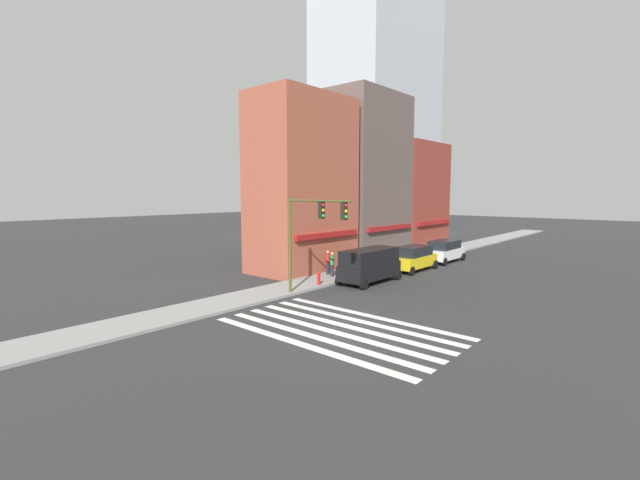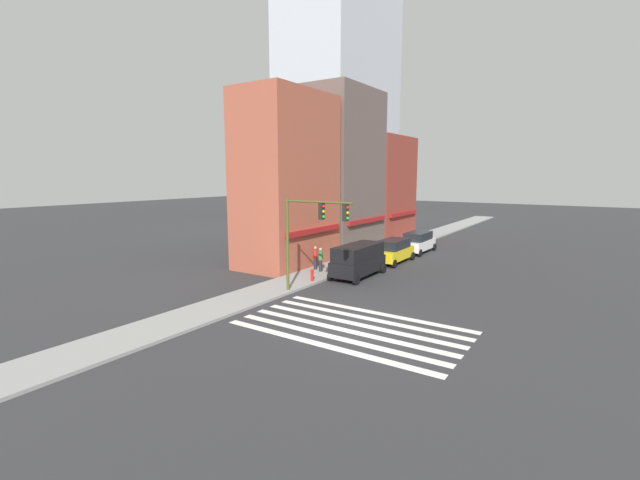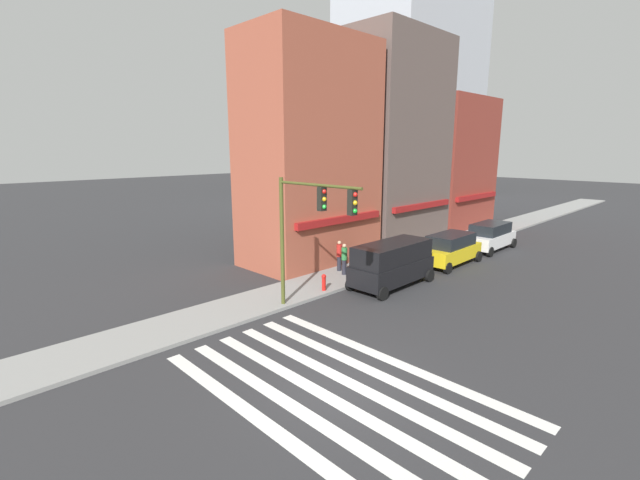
# 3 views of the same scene
# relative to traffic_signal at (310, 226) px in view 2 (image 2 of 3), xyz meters

# --- Properties ---
(ground_plane) EXTENTS (200.00, 200.00, 0.00)m
(ground_plane) POSITION_rel_traffic_signal_xyz_m (-3.25, -4.69, -4.28)
(ground_plane) COLOR #2D2D30
(sidewalk_left) EXTENTS (120.00, 3.00, 0.15)m
(sidewalk_left) POSITION_rel_traffic_signal_xyz_m (-3.25, 2.81, -4.21)
(sidewalk_left) COLOR gray
(sidewalk_left) RESTS_ON ground_plane
(crosswalk_stripes) EXTENTS (5.66, 10.80, 0.01)m
(crosswalk_stripes) POSITION_rel_traffic_signal_xyz_m (-3.25, -4.69, -4.28)
(crosswalk_stripes) COLOR silver
(crosswalk_stripes) RESTS_ON ground_plane
(storefront_row) EXTENTS (25.72, 5.30, 15.25)m
(storefront_row) POSITION_rel_traffic_signal_xyz_m (14.82, 6.81, 2.53)
(storefront_row) COLOR #9E4C38
(storefront_row) RESTS_ON ground_plane
(tower_distant) EXTENTS (20.61, 12.65, 51.96)m
(tower_distant) POSITION_rel_traffic_signal_xyz_m (42.43, 23.64, 21.70)
(tower_distant) COLOR #B2B7C1
(tower_distant) RESTS_ON ground_plane
(traffic_signal) EXTENTS (0.32, 4.64, 5.90)m
(traffic_signal) POSITION_rel_traffic_signal_xyz_m (0.00, 0.00, 0.00)
(traffic_signal) COLOR #474C1E
(traffic_signal) RESTS_ON ground_plane
(van_black) EXTENTS (5.02, 2.22, 2.34)m
(van_black) POSITION_rel_traffic_signal_xyz_m (5.99, 0.01, -3.00)
(van_black) COLOR black
(van_black) RESTS_ON ground_plane
(suv_yellow) EXTENTS (4.74, 2.12, 1.94)m
(suv_yellow) POSITION_rel_traffic_signal_xyz_m (12.09, 0.01, -3.25)
(suv_yellow) COLOR yellow
(suv_yellow) RESTS_ON ground_plane
(suv_white) EXTENTS (4.73, 2.12, 1.94)m
(suv_white) POSITION_rel_traffic_signal_xyz_m (17.70, 0.01, -3.25)
(suv_white) COLOR white
(suv_white) RESTS_ON ground_plane
(pedestrian_green_top) EXTENTS (0.32, 0.32, 1.77)m
(pedestrian_green_top) POSITION_rel_traffic_signal_xyz_m (5.42, 2.87, -3.21)
(pedestrian_green_top) COLOR #23232D
(pedestrian_green_top) RESTS_ON sidewalk_left
(pedestrian_red_jacket) EXTENTS (0.32, 0.32, 1.77)m
(pedestrian_red_jacket) POSITION_rel_traffic_signal_xyz_m (5.79, 3.59, -3.21)
(pedestrian_red_jacket) COLOR #23232D
(pedestrian_red_jacket) RESTS_ON sidewalk_left
(fire_hydrant) EXTENTS (0.24, 0.24, 0.84)m
(fire_hydrant) POSITION_rel_traffic_signal_xyz_m (2.64, 1.71, -3.67)
(fire_hydrant) COLOR red
(fire_hydrant) RESTS_ON sidewalk_left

